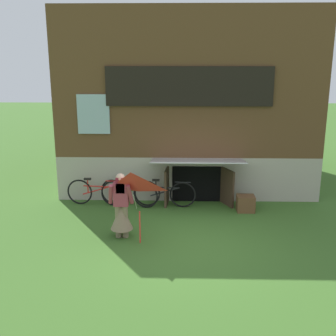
{
  "coord_description": "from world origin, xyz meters",
  "views": [
    {
      "loc": [
        -0.27,
        -8.64,
        4.09
      ],
      "look_at": [
        -0.54,
        1.36,
        1.43
      ],
      "focal_mm": 44.84,
      "sensor_mm": 36.0,
      "label": 1
    }
  ],
  "objects": [
    {
      "name": "ground_plane",
      "position": [
        0.0,
        0.0,
        0.0
      ],
      "size": [
        60.0,
        60.0,
        0.0
      ],
      "primitive_type": "plane",
      "color": "#386023"
    },
    {
      "name": "bicycle_black",
      "position": [
        -0.66,
        2.5,
        0.38
      ],
      "size": [
        1.74,
        0.19,
        0.79
      ],
      "rotation": [
        0.0,
        0.0,
        -0.09
      ],
      "color": "black",
      "rests_on": "ground_plane"
    },
    {
      "name": "person",
      "position": [
        -1.59,
        0.4,
        0.65
      ],
      "size": [
        0.61,
        0.52,
        1.55
      ],
      "rotation": [
        0.0,
        0.0,
        -0.34
      ],
      "color": "#7F6B51",
      "rests_on": "ground_plane"
    },
    {
      "name": "kite",
      "position": [
        -1.28,
        -0.16,
        1.29
      ],
      "size": [
        1.06,
        1.05,
        1.62
      ],
      "color": "red",
      "rests_on": "ground_plane"
    },
    {
      "name": "bicycle_red",
      "position": [
        -2.6,
        2.59,
        0.38
      ],
      "size": [
        1.72,
        0.23,
        0.78
      ],
      "rotation": [
        0.0,
        0.0,
        -0.11
      ],
      "color": "black",
      "rests_on": "ground_plane"
    },
    {
      "name": "wooden_crate",
      "position": [
        1.56,
        2.2,
        0.22
      ],
      "size": [
        0.48,
        0.41,
        0.44
      ],
      "primitive_type": "cube",
      "color": "brown",
      "rests_on": "ground_plane"
    },
    {
      "name": "bicycle_green",
      "position": [
        -1.67,
        2.53,
        0.38
      ],
      "size": [
        1.67,
        0.53,
        0.78
      ],
      "rotation": [
        0.0,
        0.0,
        -0.28
      ],
      "color": "black",
      "rests_on": "ground_plane"
    },
    {
      "name": "log_house",
      "position": [
        -0.0,
        5.64,
        2.72
      ],
      "size": [
        7.63,
        6.4,
        5.45
      ],
      "color": "#ADA393",
      "rests_on": "ground_plane"
    }
  ]
}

